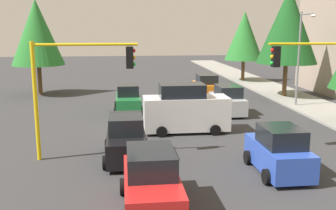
{
  "coord_description": "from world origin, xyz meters",
  "views": [
    {
      "loc": [
        23.2,
        -3.69,
        5.83
      ],
      "look_at": [
        0.13,
        -0.96,
        1.2
      ],
      "focal_mm": 41.36,
      "sensor_mm": 36.0,
      "label": 1
    }
  ],
  "objects_px": {
    "delivery_van_white": "(185,110)",
    "car_black": "(126,140)",
    "car_blue": "(279,152)",
    "car_silver": "(227,101)",
    "tree_roadside_far": "(244,36)",
    "street_lamp_curbside": "(302,49)",
    "car_red": "(151,183)",
    "traffic_signal_near_right": "(78,76)",
    "car_orange": "(206,87)",
    "traffic_signal_near_left": "(321,73)",
    "tree_roadside_mid": "(288,25)",
    "tree_opposite_side": "(37,32)",
    "car_green": "(128,100)"
  },
  "relations": [
    {
      "from": "traffic_signal_near_left",
      "to": "tree_roadside_mid",
      "type": "distance_m",
      "value": 14.84
    },
    {
      "from": "car_silver",
      "to": "car_black",
      "type": "height_order",
      "value": "same"
    },
    {
      "from": "tree_opposite_side",
      "to": "car_silver",
      "type": "bearing_deg",
      "value": 56.49
    },
    {
      "from": "traffic_signal_near_right",
      "to": "tree_opposite_side",
      "type": "xyz_separation_m",
      "value": [
        -18.0,
        -5.37,
        1.7
      ]
    },
    {
      "from": "street_lamp_curbside",
      "to": "car_black",
      "type": "bearing_deg",
      "value": -52.19
    },
    {
      "from": "tree_opposite_side",
      "to": "car_blue",
      "type": "height_order",
      "value": "tree_opposite_side"
    },
    {
      "from": "traffic_signal_near_right",
      "to": "car_orange",
      "type": "xyz_separation_m",
      "value": [
        -14.89,
        9.04,
        -2.86
      ]
    },
    {
      "from": "car_green",
      "to": "tree_roadside_far",
      "type": "bearing_deg",
      "value": 138.43
    },
    {
      "from": "car_black",
      "to": "tree_opposite_side",
      "type": "bearing_deg",
      "value": -157.99
    },
    {
      "from": "traffic_signal_near_left",
      "to": "tree_roadside_far",
      "type": "relative_size",
      "value": 0.69
    },
    {
      "from": "car_orange",
      "to": "car_black",
      "type": "bearing_deg",
      "value": -24.71
    },
    {
      "from": "tree_roadside_far",
      "to": "traffic_signal_near_left",
      "type": "bearing_deg",
      "value": -9.16
    },
    {
      "from": "street_lamp_curbside",
      "to": "traffic_signal_near_left",
      "type": "bearing_deg",
      "value": -20.37
    },
    {
      "from": "car_blue",
      "to": "car_silver",
      "type": "xyz_separation_m",
      "value": [
        -11.23,
        0.93,
        0.0
      ]
    },
    {
      "from": "street_lamp_curbside",
      "to": "car_red",
      "type": "height_order",
      "value": "street_lamp_curbside"
    },
    {
      "from": "street_lamp_curbside",
      "to": "delivery_van_white",
      "type": "distance_m",
      "value": 11.36
    },
    {
      "from": "tree_roadside_mid",
      "to": "traffic_signal_near_right",
      "type": "bearing_deg",
      "value": -48.16
    },
    {
      "from": "street_lamp_curbside",
      "to": "tree_roadside_far",
      "type": "height_order",
      "value": "tree_roadside_far"
    },
    {
      "from": "street_lamp_curbside",
      "to": "tree_roadside_far",
      "type": "relative_size",
      "value": 0.92
    },
    {
      "from": "car_silver",
      "to": "car_black",
      "type": "bearing_deg",
      "value": -39.02
    },
    {
      "from": "tree_roadside_far",
      "to": "car_blue",
      "type": "distance_m",
      "value": 28.01
    },
    {
      "from": "tree_opposite_side",
      "to": "tree_roadside_mid",
      "type": "relative_size",
      "value": 0.91
    },
    {
      "from": "car_green",
      "to": "car_silver",
      "type": "xyz_separation_m",
      "value": [
        1.12,
        6.82,
        0.0
      ]
    },
    {
      "from": "car_green",
      "to": "car_blue",
      "type": "relative_size",
      "value": 1.13
    },
    {
      "from": "tree_roadside_far",
      "to": "car_blue",
      "type": "relative_size",
      "value": 2.09
    },
    {
      "from": "car_orange",
      "to": "street_lamp_curbside",
      "type": "bearing_deg",
      "value": 47.7
    },
    {
      "from": "delivery_van_white",
      "to": "car_red",
      "type": "relative_size",
      "value": 1.17
    },
    {
      "from": "car_blue",
      "to": "car_silver",
      "type": "height_order",
      "value": "same"
    },
    {
      "from": "car_red",
      "to": "delivery_van_white",
      "type": "bearing_deg",
      "value": 164.32
    },
    {
      "from": "car_silver",
      "to": "car_green",
      "type": "bearing_deg",
      "value": -99.3
    },
    {
      "from": "traffic_signal_near_right",
      "to": "car_silver",
      "type": "bearing_deg",
      "value": 132.7
    },
    {
      "from": "traffic_signal_near_left",
      "to": "car_black",
      "type": "height_order",
      "value": "traffic_signal_near_left"
    },
    {
      "from": "delivery_van_white",
      "to": "car_red",
      "type": "distance_m",
      "value": 9.8
    },
    {
      "from": "traffic_signal_near_left",
      "to": "car_orange",
      "type": "height_order",
      "value": "traffic_signal_near_left"
    },
    {
      "from": "tree_roadside_mid",
      "to": "car_silver",
      "type": "bearing_deg",
      "value": -49.4
    },
    {
      "from": "tree_roadside_mid",
      "to": "delivery_van_white",
      "type": "height_order",
      "value": "tree_roadside_mid"
    },
    {
      "from": "delivery_van_white",
      "to": "car_black",
      "type": "height_order",
      "value": "delivery_van_white"
    },
    {
      "from": "traffic_signal_near_left",
      "to": "delivery_van_white",
      "type": "distance_m",
      "value": 7.48
    },
    {
      "from": "car_silver",
      "to": "car_orange",
      "type": "bearing_deg",
      "value": -179.31
    },
    {
      "from": "street_lamp_curbside",
      "to": "traffic_signal_near_right",
      "type": "bearing_deg",
      "value": -57.06
    },
    {
      "from": "car_green",
      "to": "car_blue",
      "type": "height_order",
      "value": "same"
    },
    {
      "from": "car_silver",
      "to": "car_black",
      "type": "xyz_separation_m",
      "value": [
        8.73,
        -7.07,
        -0.0
      ]
    },
    {
      "from": "car_black",
      "to": "car_orange",
      "type": "bearing_deg",
      "value": 155.29
    },
    {
      "from": "tree_roadside_mid",
      "to": "car_silver",
      "type": "distance_m",
      "value": 10.01
    },
    {
      "from": "traffic_signal_near_right",
      "to": "tree_roadside_mid",
      "type": "relative_size",
      "value": 0.58
    },
    {
      "from": "street_lamp_curbside",
      "to": "tree_opposite_side",
      "type": "height_order",
      "value": "tree_opposite_side"
    },
    {
      "from": "car_silver",
      "to": "street_lamp_curbside",
      "type": "bearing_deg",
      "value": 101.84
    },
    {
      "from": "tree_roadside_mid",
      "to": "car_silver",
      "type": "xyz_separation_m",
      "value": [
        5.59,
        -6.52,
        -5.14
      ]
    },
    {
      "from": "car_red",
      "to": "car_orange",
      "type": "distance_m",
      "value": 21.25
    },
    {
      "from": "car_green",
      "to": "car_silver",
      "type": "height_order",
      "value": "same"
    }
  ]
}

